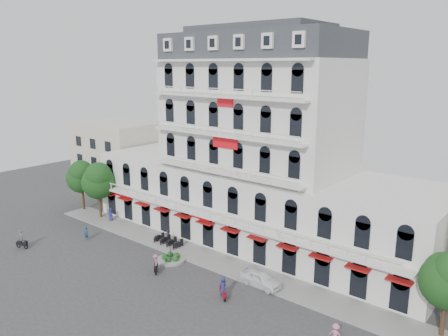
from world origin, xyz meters
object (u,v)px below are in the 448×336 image
(rider_west, at_px, (21,240))
(rider_center, at_px, (156,263))
(parked_car, at_px, (261,279))
(rider_east, at_px, (223,288))

(rider_west, distance_m, rider_center, 18.09)
(rider_west, bearing_deg, parked_car, 0.89)
(rider_center, bearing_deg, rider_west, -116.24)
(rider_east, bearing_deg, parked_car, -72.72)
(parked_car, distance_m, rider_east, 4.48)
(rider_center, bearing_deg, parked_car, 69.46)
(rider_east, xyz_separation_m, rider_center, (-8.80, -0.42, -0.03))
(parked_car, height_order, rider_east, rider_east)
(rider_west, relative_size, rider_center, 1.11)
(rider_west, bearing_deg, rider_center, -1.29)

